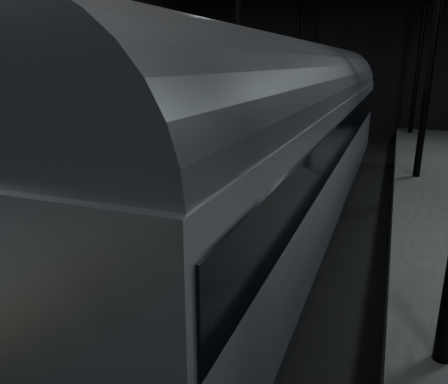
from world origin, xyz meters
The scene contains 6 objects.
ground centered at (0.00, 0.00, 0.00)m, with size 44.00×44.00×0.00m, color black.
platform_left centered at (-7.50, 0.00, 0.50)m, with size 9.00×43.80×1.00m, color #4D4D4B.
tactile_strip centered at (-3.25, 0.00, 1.00)m, with size 0.50×43.80×0.01m, color olive.
track centered at (0.00, 0.00, 0.07)m, with size 2.40×43.00×0.24m.
train centered at (0.00, 2.69, 3.25)m, with size 3.25×21.76×5.82m.
woman centered at (-3.80, 1.25, 1.90)m, with size 0.66×0.43×1.81m, color tan.
Camera 1 is at (2.75, -10.49, 5.36)m, focal length 35.00 mm.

